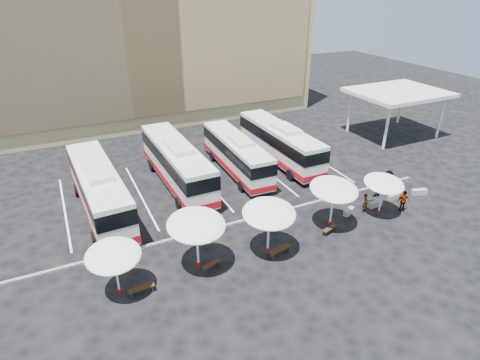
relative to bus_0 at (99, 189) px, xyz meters
name	(u,v)px	position (x,y,z in m)	size (l,w,h in m)	color
ground	(245,225)	(9.28, -6.58, -2.07)	(120.00, 120.00, 0.00)	black
sandstone_building	(133,12)	(9.28, 25.28, 10.56)	(42.00, 18.25, 29.60)	tan
service_canopy	(398,94)	(33.28, 3.42, 2.80)	(10.00, 8.00, 5.20)	silver
curb_divider	(242,221)	(9.28, -6.08, -1.99)	(34.00, 0.25, 0.15)	black
bay_lines	(206,181)	(9.28, 1.42, -2.06)	(24.15, 12.00, 0.01)	white
bus_0	(99,189)	(0.00, 0.00, 0.00)	(3.45, 12.88, 4.05)	silver
bus_1	(177,162)	(6.84, 2.07, 0.02)	(3.20, 12.96, 4.10)	silver
bus_2	(236,153)	(12.63, 2.13, -0.21)	(2.91, 11.54, 3.64)	silver
bus_3	(280,142)	(17.51, 2.50, -0.06)	(3.04, 12.45, 3.94)	silver
sunshade_0	(113,256)	(-0.52, -9.92, 0.69)	(3.26, 3.30, 3.24)	silver
sunshade_1	(196,225)	(4.47, -9.65, 1.14)	(3.93, 3.97, 3.77)	silver
sunshade_2	(269,213)	(9.18, -10.21, 1.02)	(4.28, 4.31, 3.64)	silver
sunshade_3	(334,189)	(14.91, -9.36, 1.02)	(3.83, 3.87, 3.63)	silver
sunshade_4	(384,184)	(19.41, -9.61, 0.60)	(3.54, 3.57, 3.14)	silver
wood_bench_0	(141,289)	(0.65, -10.48, -1.71)	(1.54, 0.45, 0.47)	black
wood_bench_1	(211,265)	(5.15, -10.15, -1.74)	(1.43, 0.79, 0.43)	black
wood_bench_2	(280,250)	(9.79, -10.77, -1.68)	(1.69, 0.72, 0.50)	black
wood_bench_3	(330,229)	(14.34, -10.08, -1.74)	(1.45, 0.75, 0.43)	black
conc_bench_0	(349,211)	(17.30, -8.61, -1.85)	(1.17, 0.39, 0.44)	gray
conc_bench_1	(375,204)	(19.92, -8.61, -1.84)	(1.23, 0.41, 0.46)	gray
conc_bench_2	(394,197)	(22.21, -8.32, -1.86)	(1.10, 0.37, 0.41)	gray
conc_bench_3	(419,192)	(24.72, -8.68, -1.82)	(1.30, 0.43, 0.49)	gray
passenger_0	(365,203)	(18.63, -8.84, -1.29)	(0.57, 0.37, 1.56)	black
passenger_1	(376,187)	(21.16, -7.25, -1.19)	(0.85, 0.66, 1.75)	black
passenger_2	(403,201)	(21.35, -10.05, -1.18)	(1.04, 0.43, 1.77)	black
passenger_3	(388,181)	(22.79, -6.90, -1.14)	(1.20, 0.69, 1.86)	black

